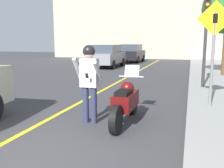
# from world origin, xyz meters

# --- Properties ---
(ground_plane) EXTENTS (80.00, 80.00, 0.00)m
(ground_plane) POSITION_xyz_m (0.00, 0.00, 0.00)
(ground_plane) COLOR #38383A
(road_center_line) EXTENTS (0.12, 36.00, 0.01)m
(road_center_line) POSITION_xyz_m (-0.60, 6.00, 0.00)
(road_center_line) COLOR yellow
(road_center_line) RESTS_ON ground
(building_backdrop) EXTENTS (28.00, 1.20, 7.67)m
(building_backdrop) POSITION_xyz_m (0.00, 26.00, 3.84)
(building_backdrop) COLOR #B2A38E
(building_backdrop) RESTS_ON ground
(motorcycle) EXTENTS (0.62, 2.16, 1.29)m
(motorcycle) POSITION_xyz_m (1.25, 2.50, 0.50)
(motorcycle) COLOR black
(motorcycle) RESTS_ON ground
(person_biker) EXTENTS (0.59, 0.49, 1.79)m
(person_biker) POSITION_xyz_m (0.46, 2.23, 1.11)
(person_biker) COLOR #282D4C
(person_biker) RESTS_ON ground
(crossing_sign) EXTENTS (0.91, 0.08, 2.80)m
(crossing_sign) POSITION_xyz_m (3.18, 4.22, 1.80)
(crossing_sign) COLOR slate
(crossing_sign) RESTS_ON sidewalk_curb
(traffic_light) EXTENTS (0.26, 0.30, 3.49)m
(traffic_light) POSITION_xyz_m (3.12, 7.41, 2.55)
(traffic_light) COLOR #2D2D30
(traffic_light) RESTS_ON sidewalk_curb
(parked_car_grey) EXTENTS (1.88, 4.20, 1.68)m
(parked_car_grey) POSITION_xyz_m (-3.38, 14.89, 0.86)
(parked_car_grey) COLOR black
(parked_car_grey) RESTS_ON ground
(parked_car_black) EXTENTS (1.88, 4.20, 1.68)m
(parked_car_black) POSITION_xyz_m (-2.72, 20.23, 0.86)
(parked_car_black) COLOR black
(parked_car_black) RESTS_ON ground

